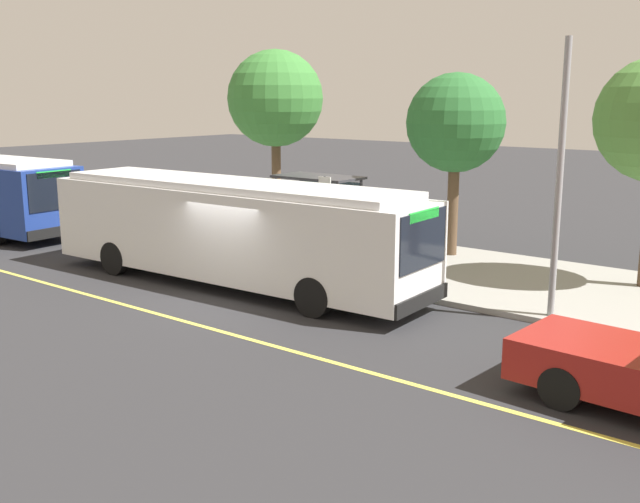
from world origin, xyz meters
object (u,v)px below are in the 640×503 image
transit_bus_main (231,228)px  waiting_bench (317,234)px  route_sign_post (325,209)px  pedestrian_commuter (341,231)px

transit_bus_main → waiting_bench: size_ratio=7.68×
waiting_bench → transit_bus_main: bearing=-80.7°
transit_bus_main → route_sign_post: size_ratio=4.39×
transit_bus_main → waiting_bench: 5.07m
transit_bus_main → pedestrian_commuter: size_ratio=7.27×
waiting_bench → pedestrian_commuter: bearing=-31.0°
route_sign_post → pedestrian_commuter: (-0.24, 1.14, -0.84)m
waiting_bench → route_sign_post: route_sign_post is taller
route_sign_post → pedestrian_commuter: bearing=102.0°
waiting_bench → pedestrian_commuter: pedestrian_commuter is taller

